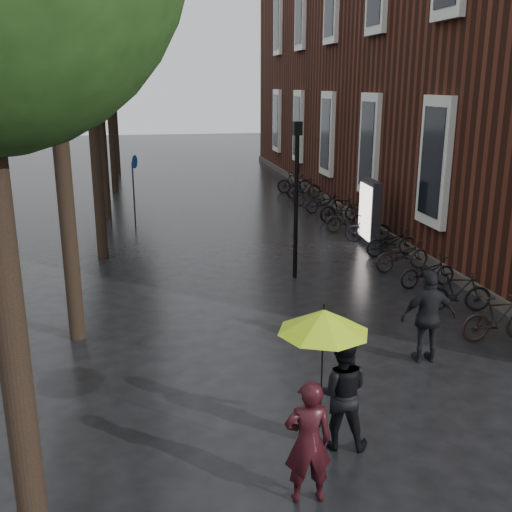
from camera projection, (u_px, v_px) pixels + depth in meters
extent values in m
cube|color=#38160F|center=(452.00, 62.00, 25.23)|extent=(10.00, 33.00, 12.00)
cube|color=silver|center=(436.00, 162.00, 16.65)|extent=(0.25, 1.60, 3.60)
cube|color=black|center=(433.00, 162.00, 16.63)|extent=(0.10, 1.20, 3.00)
cube|color=silver|center=(370.00, 145.00, 21.37)|extent=(0.25, 1.60, 3.60)
cube|color=black|center=(367.00, 145.00, 21.35)|extent=(0.10, 1.20, 3.00)
cube|color=silver|center=(328.00, 134.00, 26.09)|extent=(0.25, 1.60, 3.60)
cube|color=black|center=(326.00, 134.00, 26.07)|extent=(0.10, 1.20, 3.00)
cube|color=silver|center=(299.00, 126.00, 30.81)|extent=(0.25, 1.60, 3.60)
cube|color=black|center=(297.00, 126.00, 30.79)|extent=(0.10, 1.20, 3.00)
cube|color=silver|center=(301.00, 12.00, 29.29)|extent=(0.25, 1.60, 3.60)
cube|color=black|center=(299.00, 12.00, 29.28)|extent=(0.10, 1.20, 3.00)
cube|color=silver|center=(277.00, 121.00, 35.53)|extent=(0.25, 1.60, 3.60)
cube|color=black|center=(276.00, 121.00, 35.52)|extent=(0.10, 1.20, 3.00)
cube|color=silver|center=(278.00, 22.00, 34.01)|extent=(0.25, 1.60, 3.60)
cube|color=black|center=(277.00, 22.00, 34.00)|extent=(0.10, 1.20, 3.00)
cube|color=#3F3833|center=(336.00, 202.00, 25.96)|extent=(0.40, 33.00, 0.30)
cylinder|color=black|center=(14.00, 361.00, 6.17)|extent=(0.32, 0.32, 4.68)
cylinder|color=black|center=(69.00, 233.00, 11.84)|extent=(0.32, 0.32, 4.51)
cylinder|color=black|center=(97.00, 177.00, 17.48)|extent=(0.32, 0.32, 4.95)
cylinder|color=black|center=(104.00, 162.00, 23.19)|extent=(0.32, 0.32, 4.40)
cylinder|color=black|center=(112.00, 142.00, 28.82)|extent=(0.32, 0.32, 4.79)
cylinder|color=black|center=(116.00, 135.00, 34.51)|extent=(0.32, 0.32, 4.57)
imported|color=black|center=(308.00, 442.00, 7.39)|extent=(0.63, 0.43, 1.66)
imported|color=black|center=(341.00, 392.00, 8.54)|extent=(0.98, 0.86, 1.71)
cylinder|color=black|center=(322.00, 375.00, 7.90)|extent=(0.02, 0.02, 1.55)
cone|color=#B3DC17|center=(324.00, 321.00, 7.69)|extent=(1.22, 1.22, 0.31)
cylinder|color=black|center=(324.00, 307.00, 7.63)|extent=(0.02, 0.02, 0.08)
imported|color=black|center=(429.00, 317.00, 11.18)|extent=(1.08, 0.51, 1.79)
imported|color=black|center=(499.00, 318.00, 12.22)|extent=(1.60, 0.47, 0.96)
imported|color=black|center=(457.00, 292.00, 13.81)|extent=(1.62, 0.74, 0.94)
imported|color=black|center=(427.00, 272.00, 15.49)|extent=(1.63, 0.74, 0.83)
imported|color=black|center=(402.00, 255.00, 16.84)|extent=(1.80, 0.91, 0.90)
imported|color=black|center=(391.00, 242.00, 18.35)|extent=(1.70, 0.73, 0.86)
imported|color=black|center=(368.00, 228.00, 19.96)|extent=(1.56, 0.56, 0.92)
imported|color=black|center=(346.00, 218.00, 21.34)|extent=(1.62, 0.61, 0.95)
imported|color=black|center=(340.00, 209.00, 22.83)|extent=(1.74, 0.65, 1.02)
imported|color=black|center=(325.00, 203.00, 24.46)|extent=(1.62, 0.58, 0.85)
imported|color=black|center=(311.00, 196.00, 25.88)|extent=(1.78, 0.83, 0.90)
imported|color=black|center=(304.00, 188.00, 27.42)|extent=(1.68, 0.60, 0.99)
imported|color=black|center=(295.00, 182.00, 28.99)|extent=(1.76, 0.71, 1.03)
cube|color=black|center=(370.00, 213.00, 19.42)|extent=(0.29, 1.41, 2.13)
cube|color=white|center=(365.00, 211.00, 19.38)|extent=(0.04, 1.19, 1.75)
cylinder|color=black|center=(296.00, 207.00, 15.83)|extent=(0.12, 0.12, 3.90)
cube|color=black|center=(297.00, 128.00, 15.26)|extent=(0.21, 0.21, 0.34)
sphere|color=#FFE5B2|center=(297.00, 128.00, 15.26)|extent=(0.18, 0.18, 0.18)
cylinder|color=#262628|center=(134.00, 194.00, 21.97)|extent=(0.06, 0.06, 2.38)
cylinder|color=navy|center=(135.00, 162.00, 21.66)|extent=(0.03, 0.48, 0.48)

